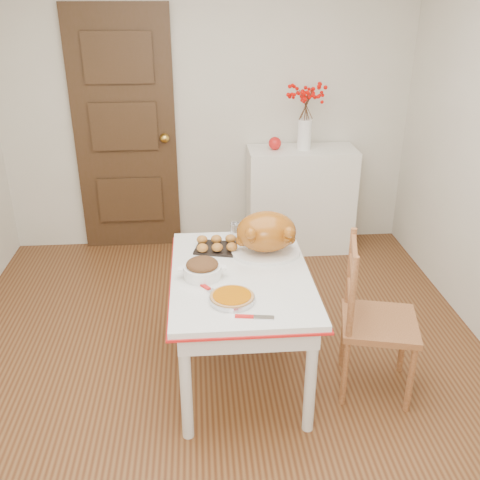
{
  "coord_description": "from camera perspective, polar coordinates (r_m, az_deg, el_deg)",
  "views": [
    {
      "loc": [
        -0.1,
        -2.66,
        2.15
      ],
      "look_at": [
        0.12,
        0.08,
        0.87
      ],
      "focal_mm": 40.72,
      "sensor_mm": 36.0,
      "label": 1
    }
  ],
  "objects": [
    {
      "name": "berry_vase",
      "position": [
        4.63,
        6.85,
        12.55
      ],
      "size": [
        0.27,
        0.27,
        0.52
      ],
      "primitive_type": null,
      "color": "white",
      "rests_on": "sideboard"
    },
    {
      "name": "kitchen_table",
      "position": [
        3.24,
        0.07,
        -8.85
      ],
      "size": [
        0.8,
        1.16,
        0.69
      ],
      "primitive_type": null,
      "color": "silver",
      "rests_on": "floor"
    },
    {
      "name": "pie_server",
      "position": [
        2.67,
        1.53,
        -8.04
      ],
      "size": [
        0.2,
        0.08,
        0.01
      ],
      "primitive_type": null,
      "rotation": [
        0.0,
        0.0,
        -0.15
      ],
      "color": "silver",
      "rests_on": "kitchen_table"
    },
    {
      "name": "pumpkin_pie",
      "position": [
        2.79,
        -0.84,
        -6.0
      ],
      "size": [
        0.29,
        0.29,
        0.05
      ],
      "primitive_type": "cylinder",
      "rotation": [
        0.0,
        0.0,
        -0.26
      ],
      "color": "#AA5300",
      "rests_on": "kitchen_table"
    },
    {
      "name": "shaker_pair",
      "position": [
        3.5,
        3.37,
        1.07
      ],
      "size": [
        0.09,
        0.05,
        0.09
      ],
      "primitive_type": null,
      "rotation": [
        0.0,
        0.0,
        0.18
      ],
      "color": "white",
      "rests_on": "kitchen_table"
    },
    {
      "name": "turkey_platter",
      "position": [
        3.23,
        2.77,
        0.65
      ],
      "size": [
        0.43,
        0.35,
        0.26
      ],
      "primitive_type": null,
      "rotation": [
        0.0,
        0.0,
        -0.05
      ],
      "color": "#A15610",
      "rests_on": "kitchen_table"
    },
    {
      "name": "apple",
      "position": [
        4.64,
        3.68,
        10.08
      ],
      "size": [
        0.11,
        0.11,
        0.11
      ],
      "primitive_type": "sphere",
      "color": "red",
      "rests_on": "sideboard"
    },
    {
      "name": "sideboard",
      "position": [
        4.83,
        6.31,
        4.21
      ],
      "size": [
        0.92,
        0.41,
        0.92
      ],
      "primitive_type": "cube",
      "color": "white",
      "rests_on": "floor"
    },
    {
      "name": "carving_knife",
      "position": [
        2.87,
        -2.74,
        -5.43
      ],
      "size": [
        0.21,
        0.24,
        0.01
      ],
      "primitive_type": null,
      "rotation": [
        0.0,
        0.0,
        -0.9
      ],
      "color": "silver",
      "rests_on": "kitchen_table"
    },
    {
      "name": "stuffing_dish",
      "position": [
        3.0,
        -3.97,
        -3.02
      ],
      "size": [
        0.27,
        0.21,
        0.1
      ],
      "primitive_type": null,
      "rotation": [
        0.0,
        0.0,
        -0.01
      ],
      "color": "#51351A",
      "rests_on": "kitchen_table"
    },
    {
      "name": "rolls_tray",
      "position": [
        3.32,
        -2.45,
        -0.46
      ],
      "size": [
        0.29,
        0.25,
        0.07
      ],
      "primitive_type": null,
      "rotation": [
        0.0,
        0.0,
        -0.24
      ],
      "color": "olive",
      "rests_on": "kitchen_table"
    },
    {
      "name": "floor",
      "position": [
        3.42,
        -2.01,
        -14.11
      ],
      "size": [
        3.5,
        4.0,
        0.0
      ],
      "primitive_type": "cube",
      "color": "#4A2611",
      "rests_on": "ground"
    },
    {
      "name": "door_back",
      "position": [
        4.8,
        -11.93,
        10.85
      ],
      "size": [
        0.85,
        0.06,
        2.06
      ],
      "primitive_type": "cube",
      "color": "#3A2517",
      "rests_on": "ground"
    },
    {
      "name": "drinking_glass",
      "position": [
        3.45,
        -0.49,
        0.92
      ],
      "size": [
        0.07,
        0.07,
        0.11
      ],
      "primitive_type": "cylinder",
      "rotation": [
        0.0,
        0.0,
        -0.21
      ],
      "color": "white",
      "rests_on": "kitchen_table"
    },
    {
      "name": "chair_oak",
      "position": [
        3.17,
        14.46,
        -8.07
      ],
      "size": [
        0.5,
        0.5,
        0.93
      ],
      "primitive_type": null,
      "rotation": [
        0.0,
        0.0,
        1.33
      ],
      "color": "#A36740",
      "rests_on": "floor"
    },
    {
      "name": "wall_back",
      "position": [
        4.74,
        -3.47,
        13.9
      ],
      "size": [
        3.5,
        0.0,
        2.5
      ],
      "primitive_type": "cube",
      "color": "beige",
      "rests_on": "ground"
    }
  ]
}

